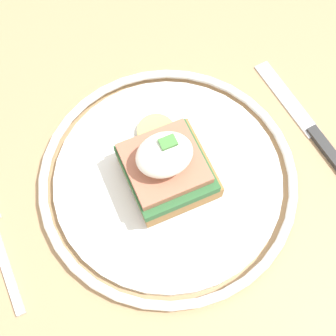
% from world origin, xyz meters
% --- Properties ---
extents(ground_plane, '(6.00, 6.00, 0.00)m').
position_xyz_m(ground_plane, '(0.00, 0.00, 0.00)').
color(ground_plane, '#B2ADA3').
extents(dining_table, '(0.83, 0.78, 0.77)m').
position_xyz_m(dining_table, '(0.00, 0.00, 0.63)').
color(dining_table, tan).
rests_on(dining_table, ground_plane).
extents(plate, '(0.28, 0.28, 0.02)m').
position_xyz_m(plate, '(0.03, 0.02, 0.78)').
color(plate, white).
rests_on(plate, dining_table).
extents(sandwich, '(0.09, 0.12, 0.08)m').
position_xyz_m(sandwich, '(0.03, 0.02, 0.81)').
color(sandwich, '#9E703D').
rests_on(sandwich, plate).
extents(knife, '(0.03, 0.19, 0.01)m').
position_xyz_m(knife, '(0.21, 0.01, 0.77)').
color(knife, '#2D2D2D').
rests_on(knife, dining_table).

